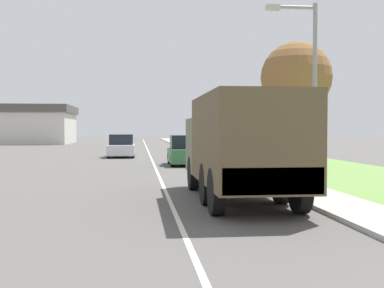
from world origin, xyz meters
The scene contains 10 objects.
ground_plane centered at (0.00, 40.00, 0.00)m, with size 180.00×180.00×0.00m, color #565451.
lane_centre_stripe centered at (0.00, 40.00, 0.00)m, with size 0.12×120.00×0.00m.
sidewalk_right centered at (4.50, 40.00, 0.06)m, with size 1.80×120.00×0.12m.
grass_strip_right centered at (8.90, 40.00, 0.01)m, with size 7.00×120.00×0.02m.
military_truck centered at (2.02, 13.45, 1.68)m, with size 2.40×7.40×3.02m.
car_nearest_ahead centered at (1.72, 27.54, 0.77)m, with size 1.74×3.90×1.73m.
car_second_ahead centered at (-2.17, 35.89, 0.75)m, with size 1.95×4.04×1.69m.
lamp_post centered at (4.51, 14.77, 3.77)m, with size 1.69×0.24×6.01m.
tree_mid_right centered at (6.98, 23.26, 4.67)m, with size 3.55×3.55×6.45m.
building_distant centered at (-18.70, 71.16, 2.74)m, with size 16.72×12.86×5.41m.
Camera 1 is at (-0.90, -0.21, 2.10)m, focal length 45.00 mm.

